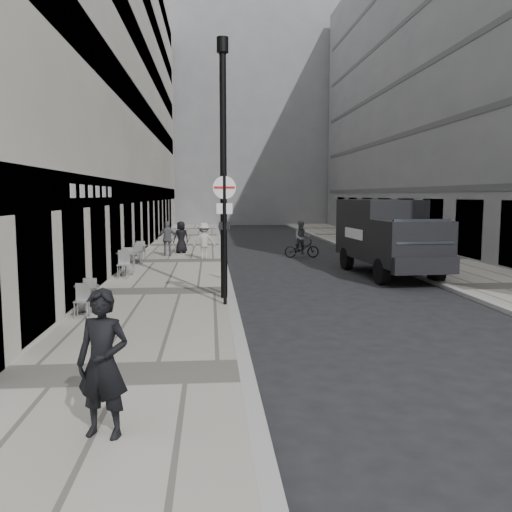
{
  "coord_description": "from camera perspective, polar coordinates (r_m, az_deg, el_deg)",
  "views": [
    {
      "loc": [
        -0.57,
        -5.96,
        3.0
      ],
      "look_at": [
        0.62,
        8.14,
        1.4
      ],
      "focal_mm": 38.0,
      "sensor_mm": 36.0,
      "label": 1
    }
  ],
  "objects": [
    {
      "name": "building_right",
      "position": [
        34.49,
        21.36,
        17.72
      ],
      "size": [
        6.0,
        45.0,
        20.0
      ],
      "primitive_type": "cube",
      "color": "gray",
      "rests_on": "ground"
    },
    {
      "name": "cafe_table_mid",
      "position": [
        19.98,
        -13.51,
        -0.62
      ],
      "size": [
        0.74,
        1.68,
        0.95
      ],
      "color": "silver",
      "rests_on": "sidewalk"
    },
    {
      "name": "pedestrian_c",
      "position": [
        27.19,
        -7.89,
        1.98
      ],
      "size": [
        0.91,
        0.78,
        1.59
      ],
      "primitive_type": "imported",
      "rotation": [
        0.0,
        0.0,
        3.56
      ],
      "color": "black",
      "rests_on": "sidewalk"
    },
    {
      "name": "pedestrian_b",
      "position": [
        24.48,
        -5.49,
        1.58
      ],
      "size": [
        1.07,
        0.63,
        1.64
      ],
      "primitive_type": "imported",
      "rotation": [
        0.0,
        0.0,
        3.16
      ],
      "color": "#B3ABA5",
      "rests_on": "sidewalk"
    },
    {
      "name": "cafe_table_near",
      "position": [
        13.9,
        -17.38,
        -4.11
      ],
      "size": [
        0.62,
        1.4,
        0.79
      ],
      "color": "#B1B0B3",
      "rests_on": "sidewalk"
    },
    {
      "name": "panel_van",
      "position": [
        20.8,
        13.58,
        2.37
      ],
      "size": [
        2.59,
        6.12,
        2.82
      ],
      "rotation": [
        0.0,
        0.0,
        0.06
      ],
      "color": "black",
      "rests_on": "ground"
    },
    {
      "name": "bollard_near",
      "position": [
        15.8,
        -3.25,
        -2.36
      ],
      "size": [
        0.12,
        0.12,
        0.93
      ],
      "primitive_type": "cylinder",
      "color": "black",
      "rests_on": "sidewalk"
    },
    {
      "name": "sidewalk",
      "position": [
        24.19,
        -8.17,
        -0.6
      ],
      "size": [
        4.0,
        60.0,
        0.12
      ],
      "primitive_type": "cube",
      "color": "#9A958B",
      "rests_on": "ground"
    },
    {
      "name": "building_left",
      "position": [
        31.52,
        -15.34,
        17.19
      ],
      "size": [
        4.0,
        45.0,
        18.0
      ],
      "primitive_type": "cube",
      "color": "beige",
      "rests_on": "ground"
    },
    {
      "name": "lamppost",
      "position": [
        15.1,
        -3.47,
        10.45
      ],
      "size": [
        0.32,
        0.32,
        7.08
      ],
      "color": "black",
      "rests_on": "sidewalk"
    },
    {
      "name": "far_sidewalk",
      "position": [
        25.97,
        16.84,
        -0.33
      ],
      "size": [
        4.0,
        60.0,
        0.12
      ],
      "primitive_type": "cube",
      "color": "#9A958B",
      "rests_on": "ground"
    },
    {
      "name": "ground",
      "position": [
        6.7,
        0.58,
        -20.13
      ],
      "size": [
        120.0,
        120.0,
        0.0
      ],
      "primitive_type": "plane",
      "color": "black",
      "rests_on": "ground"
    },
    {
      "name": "walking_man",
      "position": [
        6.78,
        -15.82,
        -10.83
      ],
      "size": [
        0.74,
        0.59,
        1.78
      ],
      "primitive_type": "imported",
      "rotation": [
        0.0,
        0.0,
        -0.29
      ],
      "color": "black",
      "rests_on": "sidewalk"
    },
    {
      "name": "cyclist",
      "position": [
        26.07,
        4.84,
        1.35
      ],
      "size": [
        1.66,
        0.63,
        1.79
      ],
      "rotation": [
        0.0,
        0.0,
        -0.01
      ],
      "color": "black",
      "rests_on": "ground"
    },
    {
      "name": "pedestrian_a",
      "position": [
        25.97,
        -9.28,
        1.82
      ],
      "size": [
        0.99,
        0.47,
        1.65
      ],
      "primitive_type": "imported",
      "rotation": [
        0.0,
        0.0,
        3.22
      ],
      "color": "slate",
      "rests_on": "sidewalk"
    },
    {
      "name": "cafe_table_far",
      "position": [
        23.66,
        -12.15,
        0.39
      ],
      "size": [
        0.68,
        1.54,
        0.88
      ],
      "color": "silver",
      "rests_on": "sidewalk"
    },
    {
      "name": "sign_post",
      "position": [
        14.14,
        -3.33,
        3.77
      ],
      "size": [
        0.6,
        0.1,
        3.47
      ],
      "rotation": [
        0.0,
        0.0,
        0.04
      ],
      "color": "black",
      "rests_on": "sidewalk"
    },
    {
      "name": "building_far",
      "position": [
        62.51,
        -2.96,
        13.78
      ],
      "size": [
        24.0,
        16.0,
        22.0
      ],
      "primitive_type": "cube",
      "color": "gray",
      "rests_on": "ground"
    },
    {
      "name": "bollard_far",
      "position": [
        18.73,
        -3.49,
        -1.17
      ],
      "size": [
        0.11,
        0.11,
        0.8
      ],
      "primitive_type": "cylinder",
      "color": "black",
      "rests_on": "sidewalk"
    }
  ]
}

